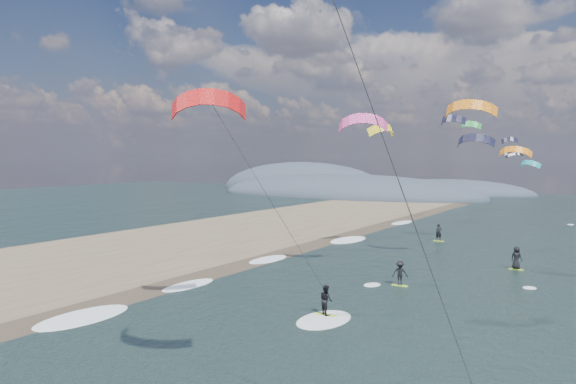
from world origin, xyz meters
The scene contains 7 objects.
sand_strip centered at (-24.00, 10.00, 0.00)m, with size 26.00×240.00×0.00m, color brown.
wet_sand_strip centered at (-12.00, 10.00, 0.00)m, with size 3.00×240.00×0.00m, color #382D23.
coastal_hills centered at (-44.84, 107.86, 0.00)m, with size 80.00×41.00×15.00m.
kitesurfer_near_b centered at (-1.69, 9.12, 8.29)m, with size 7.07×9.05×12.99m.
far_kitesurfers centered at (3.01, 30.30, 0.90)m, with size 10.68×22.53×1.83m.
bg_kite_field centered at (0.14, 52.19, 11.24)m, with size 11.47×67.36×6.61m.
shoreline_surf centered at (-10.80, 14.75, 0.00)m, with size 2.40×79.40×0.11m.
Camera 1 is at (15.06, -14.26, 8.97)m, focal length 35.00 mm.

